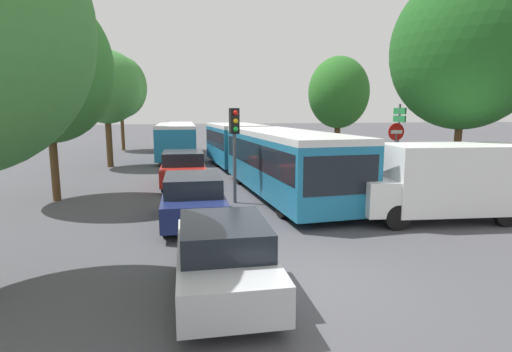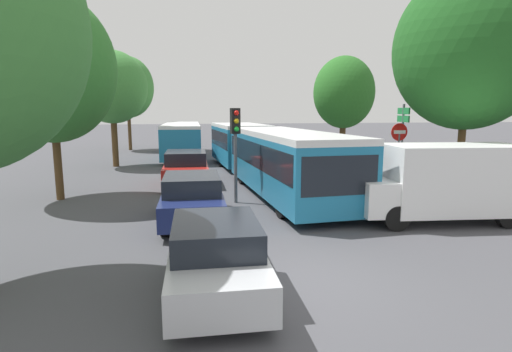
{
  "view_description": "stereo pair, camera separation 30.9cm",
  "coord_description": "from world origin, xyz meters",
  "px_view_note": "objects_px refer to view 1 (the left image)",
  "views": [
    {
      "loc": [
        -2.61,
        -7.07,
        3.29
      ],
      "look_at": [
        0.2,
        5.47,
        1.2
      ],
      "focal_mm": 28.0,
      "sensor_mm": 36.0,
      "label": 1
    },
    {
      "loc": [
        -2.31,
        -7.13,
        3.29
      ],
      "look_at": [
        0.2,
        5.47,
        1.2
      ],
      "focal_mm": 28.0,
      "sensor_mm": 36.0,
      "label": 2
    }
  ],
  "objects_px": {
    "tree_left_far": "(107,89)",
    "tree_right_mid": "(339,93)",
    "direction_sign_post": "(399,128)",
    "tree_left_distant": "(120,87)",
    "no_entry_sign": "(395,147)",
    "city_bus_rear": "(176,138)",
    "articulated_bus": "(259,150)",
    "queued_car_silver": "(224,255)",
    "queued_car_navy": "(193,198)",
    "white_van": "(445,180)",
    "tree_left_mid": "(46,68)",
    "tree_right_near": "(465,50)",
    "traffic_light": "(235,134)",
    "queued_car_red": "(183,168)"
  },
  "relations": [
    {
      "from": "articulated_bus",
      "to": "tree_right_mid",
      "type": "bearing_deg",
      "value": 127.58
    },
    {
      "from": "no_entry_sign",
      "to": "tree_left_distant",
      "type": "height_order",
      "value": "tree_left_distant"
    },
    {
      "from": "tree_left_mid",
      "to": "traffic_light",
      "type": "bearing_deg",
      "value": -16.0
    },
    {
      "from": "no_entry_sign",
      "to": "tree_left_mid",
      "type": "relative_size",
      "value": 0.38
    },
    {
      "from": "white_van",
      "to": "queued_car_navy",
      "type": "bearing_deg",
      "value": -4.28
    },
    {
      "from": "queued_car_red",
      "to": "queued_car_navy",
      "type": "bearing_deg",
      "value": -177.34
    },
    {
      "from": "articulated_bus",
      "to": "queued_car_navy",
      "type": "xyz_separation_m",
      "value": [
        -3.57,
        -6.69,
        -0.74
      ]
    },
    {
      "from": "white_van",
      "to": "articulated_bus",
      "type": "bearing_deg",
      "value": -57.88
    },
    {
      "from": "white_van",
      "to": "tree_right_mid",
      "type": "xyz_separation_m",
      "value": [
        2.49,
        13.46,
        3.19
      ]
    },
    {
      "from": "queued_car_navy",
      "to": "no_entry_sign",
      "type": "xyz_separation_m",
      "value": [
        8.33,
        2.75,
        1.15
      ]
    },
    {
      "from": "city_bus_rear",
      "to": "queued_car_navy",
      "type": "distance_m",
      "value": 17.92
    },
    {
      "from": "traffic_light",
      "to": "tree_right_near",
      "type": "bearing_deg",
      "value": 72.74
    },
    {
      "from": "articulated_bus",
      "to": "queued_car_silver",
      "type": "height_order",
      "value": "articulated_bus"
    },
    {
      "from": "white_van",
      "to": "tree_right_near",
      "type": "xyz_separation_m",
      "value": [
        2.35,
        2.45,
        4.2
      ]
    },
    {
      "from": "direction_sign_post",
      "to": "tree_right_near",
      "type": "bearing_deg",
      "value": 110.31
    },
    {
      "from": "city_bus_rear",
      "to": "tree_left_distant",
      "type": "relative_size",
      "value": 1.44
    },
    {
      "from": "tree_right_near",
      "to": "tree_right_mid",
      "type": "bearing_deg",
      "value": 89.3
    },
    {
      "from": "white_van",
      "to": "queued_car_silver",
      "type": "bearing_deg",
      "value": 31.68
    },
    {
      "from": "direction_sign_post",
      "to": "traffic_light",
      "type": "bearing_deg",
      "value": 26.27
    },
    {
      "from": "queued_car_red",
      "to": "direction_sign_post",
      "type": "bearing_deg",
      "value": -99.22
    },
    {
      "from": "city_bus_rear",
      "to": "traffic_light",
      "type": "distance_m",
      "value": 15.79
    },
    {
      "from": "no_entry_sign",
      "to": "tree_left_mid",
      "type": "height_order",
      "value": "tree_left_mid"
    },
    {
      "from": "traffic_light",
      "to": "tree_left_mid",
      "type": "distance_m",
      "value": 7.07
    },
    {
      "from": "articulated_bus",
      "to": "white_van",
      "type": "xyz_separation_m",
      "value": [
        3.89,
        -8.1,
        -0.22
      ]
    },
    {
      "from": "direction_sign_post",
      "to": "tree_right_near",
      "type": "xyz_separation_m",
      "value": [
        0.46,
        -3.17,
        2.89
      ]
    },
    {
      "from": "queued_car_navy",
      "to": "tree_right_mid",
      "type": "height_order",
      "value": "tree_right_mid"
    },
    {
      "from": "tree_left_mid",
      "to": "direction_sign_post",
      "type": "bearing_deg",
      "value": 0.46
    },
    {
      "from": "articulated_bus",
      "to": "city_bus_rear",
      "type": "distance_m",
      "value": 11.78
    },
    {
      "from": "queued_car_navy",
      "to": "white_van",
      "type": "xyz_separation_m",
      "value": [
        7.45,
        -1.42,
        0.51
      ]
    },
    {
      "from": "tree_right_near",
      "to": "tree_right_mid",
      "type": "distance_m",
      "value": 11.05
    },
    {
      "from": "traffic_light",
      "to": "tree_right_mid",
      "type": "distance_m",
      "value": 12.98
    },
    {
      "from": "direction_sign_post",
      "to": "tree_left_distant",
      "type": "relative_size",
      "value": 0.46
    },
    {
      "from": "queued_car_navy",
      "to": "articulated_bus",
      "type": "bearing_deg",
      "value": -25.66
    },
    {
      "from": "queued_car_navy",
      "to": "tree_left_far",
      "type": "xyz_separation_m",
      "value": [
        -3.97,
        13.33,
        3.85
      ]
    },
    {
      "from": "tree_left_mid",
      "to": "city_bus_rear",
      "type": "bearing_deg",
      "value": 70.94
    },
    {
      "from": "white_van",
      "to": "direction_sign_post",
      "type": "xyz_separation_m",
      "value": [
        1.89,
        5.62,
        1.31
      ]
    },
    {
      "from": "tree_right_mid",
      "to": "queued_car_silver",
      "type": "bearing_deg",
      "value": -119.96
    },
    {
      "from": "traffic_light",
      "to": "tree_right_mid",
      "type": "height_order",
      "value": "tree_right_mid"
    },
    {
      "from": "tree_left_distant",
      "to": "tree_right_near",
      "type": "height_order",
      "value": "tree_right_near"
    },
    {
      "from": "tree_right_near",
      "to": "city_bus_rear",
      "type": "bearing_deg",
      "value": 120.15
    },
    {
      "from": "queued_car_navy",
      "to": "tree_left_far",
      "type": "height_order",
      "value": "tree_left_far"
    },
    {
      "from": "queued_car_red",
      "to": "direction_sign_post",
      "type": "xyz_separation_m",
      "value": [
        9.37,
        -1.93,
        1.77
      ]
    },
    {
      "from": "articulated_bus",
      "to": "tree_right_mid",
      "type": "height_order",
      "value": "tree_right_mid"
    },
    {
      "from": "direction_sign_post",
      "to": "tree_left_distant",
      "type": "bearing_deg",
      "value": -43.21
    },
    {
      "from": "queued_car_silver",
      "to": "white_van",
      "type": "distance_m",
      "value": 8.0
    },
    {
      "from": "tree_left_mid",
      "to": "no_entry_sign",
      "type": "bearing_deg",
      "value": -5.81
    },
    {
      "from": "no_entry_sign",
      "to": "city_bus_rear",
      "type": "bearing_deg",
      "value": -151.21
    },
    {
      "from": "tree_left_far",
      "to": "tree_right_mid",
      "type": "xyz_separation_m",
      "value": [
        13.91,
        -1.3,
        -0.14
      ]
    },
    {
      "from": "tree_left_mid",
      "to": "queued_car_navy",
      "type": "bearing_deg",
      "value": -40.57
    },
    {
      "from": "city_bus_rear",
      "to": "tree_right_near",
      "type": "xyz_separation_m",
      "value": [
        9.8,
        -16.88,
        4.05
      ]
    }
  ]
}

